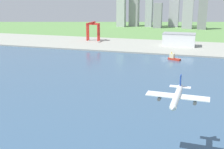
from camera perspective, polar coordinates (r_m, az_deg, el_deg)
The scene contains 8 objects.
ground_plane at distance 330.75m, azimuth 9.40°, elevation -0.32°, with size 2400.00×2400.00×0.00m, color #5A8847.
water_bay at distance 273.88m, azimuth 7.70°, elevation -3.54°, with size 840.00×360.00×0.15m, color #385675.
industrial_pier at distance 515.27m, azimuth 12.27°, elevation 5.28°, with size 840.00×140.00×2.50m, color #97998F.
airplane_landing at distance 155.68m, azimuth 12.71°, elevation -4.26°, with size 33.29×36.86×11.18m.
tugboat_small at distance 416.05m, azimuth 12.04°, elevation 3.25°, with size 18.50×11.77×11.17m.
port_crane_red at distance 566.10m, azimuth -3.84°, elevation 9.33°, with size 24.85×44.64×36.72m.
warehouse_main at distance 521.28m, azimuth 13.08°, elevation 6.74°, with size 55.60×31.23×22.43m.
distant_skyline at distance 848.35m, azimuth 9.15°, elevation 12.40°, with size 249.09×62.94×116.34m.
Camera 1 is at (39.32, -16.40, 87.98)m, focal length 46.30 mm.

